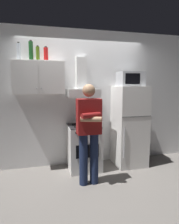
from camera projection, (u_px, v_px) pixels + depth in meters
ground_plane at (90, 173)px, 3.59m from camera, size 7.00×7.00×0.00m
back_wall_tiled at (82, 98)px, 3.98m from camera, size 4.80×0.10×2.70m
upper_cabinet at (39, 78)px, 3.50m from camera, size 0.90×0.37×0.60m
stove_oven at (84, 147)px, 3.76m from camera, size 0.60×0.62×0.87m
range_hood at (82, 86)px, 3.72m from camera, size 0.60×0.44×0.75m
refrigerator at (129, 126)px, 3.94m from camera, size 0.60×0.62×1.60m
microwave at (130, 79)px, 3.83m from camera, size 0.48×0.37×0.28m
person_standing at (89, 131)px, 3.10m from camera, size 0.38×0.33×1.64m
bottle_wine_green at (31, 51)px, 3.44m from camera, size 0.08×0.08×0.35m
bottle_vodka_clear at (19, 52)px, 3.38m from camera, size 0.07×0.07×0.31m
bottle_soda_red at (46, 54)px, 3.48m from camera, size 0.08×0.08×0.25m
bottle_olive_oil at (38, 54)px, 3.43m from camera, size 0.06×0.06×0.26m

